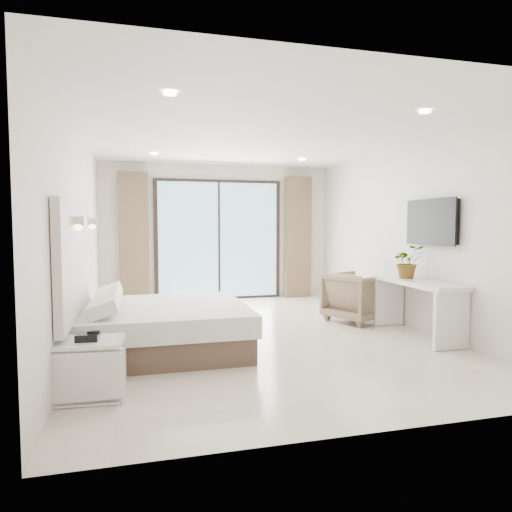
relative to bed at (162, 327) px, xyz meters
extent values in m
plane|color=beige|center=(1.33, 0.47, -0.29)|extent=(6.20, 6.20, 0.00)
cube|color=silver|center=(1.33, 3.57, 1.06)|extent=(4.60, 0.02, 2.70)
cube|color=silver|center=(1.33, -2.63, 1.06)|extent=(4.60, 0.02, 2.70)
cube|color=silver|center=(-0.97, 0.47, 1.06)|extent=(0.02, 6.20, 2.70)
cube|color=silver|center=(3.63, 0.47, 1.06)|extent=(0.02, 6.20, 2.70)
cube|color=white|center=(1.33, 0.47, 2.41)|extent=(4.60, 6.20, 0.02)
cube|color=beige|center=(-0.92, 0.00, 0.86)|extent=(0.08, 3.00, 1.20)
cube|color=black|center=(3.58, -0.19, 1.26)|extent=(0.06, 1.00, 0.58)
cube|color=black|center=(3.54, -0.19, 1.26)|extent=(0.02, 1.04, 0.62)
cube|color=black|center=(1.33, 3.54, 0.91)|extent=(2.56, 0.04, 2.42)
cube|color=#85BBD4|center=(1.33, 3.51, 0.91)|extent=(2.40, 0.01, 2.30)
cube|color=brown|center=(-0.32, 3.43, 0.96)|extent=(0.55, 0.14, 2.50)
cube|color=brown|center=(2.98, 3.43, 0.96)|extent=(0.55, 0.14, 2.50)
cylinder|color=white|center=(0.03, -1.33, 2.39)|extent=(0.12, 0.12, 0.02)
cylinder|color=white|center=(2.63, -1.33, 2.39)|extent=(0.12, 0.12, 0.02)
cylinder|color=white|center=(0.03, 2.27, 2.39)|extent=(0.12, 0.12, 0.02)
cylinder|color=white|center=(2.63, 2.27, 2.39)|extent=(0.12, 0.12, 0.02)
cube|color=brown|center=(0.02, 0.00, -0.14)|extent=(1.88, 1.78, 0.30)
cube|color=silver|center=(0.02, 0.00, 0.13)|extent=(1.95, 1.86, 0.24)
cube|color=white|center=(-0.62, -0.61, 0.33)|extent=(0.28, 0.38, 0.14)
cube|color=white|center=(-0.62, -0.21, 0.33)|extent=(0.28, 0.38, 0.14)
cube|color=white|center=(-0.62, 0.21, 0.33)|extent=(0.28, 0.38, 0.14)
cube|color=white|center=(-0.62, 0.61, 0.33)|extent=(0.28, 0.38, 0.14)
cube|color=silver|center=(-0.69, -1.37, 0.20)|extent=(0.59, 0.50, 0.05)
cube|color=silver|center=(-0.69, -1.37, -0.26)|extent=(0.59, 0.50, 0.05)
cube|color=silver|center=(-0.69, -1.58, -0.03)|extent=(0.56, 0.09, 0.46)
cube|color=silver|center=(-0.69, -1.17, -0.03)|extent=(0.56, 0.09, 0.46)
cube|color=black|center=(-0.70, -1.39, 0.25)|extent=(0.20, 0.16, 0.06)
cube|color=silver|center=(3.37, -0.19, 0.45)|extent=(0.49, 1.55, 0.06)
cube|color=silver|center=(3.37, -0.89, 0.07)|extent=(0.47, 0.06, 0.71)
cube|color=silver|center=(3.37, 0.51, 0.07)|extent=(0.47, 0.06, 0.71)
imported|color=#33662D|center=(3.37, 0.05, 0.66)|extent=(0.50, 0.54, 0.36)
imported|color=#947761|center=(3.06, 0.91, 0.13)|extent=(1.03, 1.06, 0.84)
camera|label=1|loc=(-0.28, -5.53, 1.23)|focal=32.00mm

